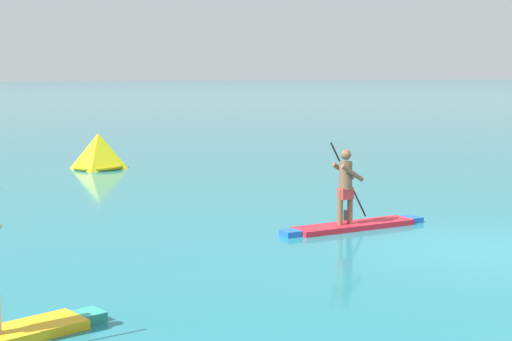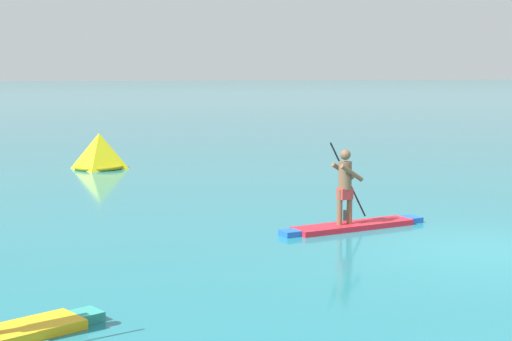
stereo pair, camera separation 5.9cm
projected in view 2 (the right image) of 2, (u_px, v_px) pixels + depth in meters
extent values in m
plane|color=#1E727F|center=(485.00, 251.00, 13.46)|extent=(440.00, 440.00, 0.00)
cube|color=teal|center=(87.00, 316.00, 9.72)|extent=(0.45, 0.48, 0.12)
cube|color=red|center=(353.00, 226.00, 15.35)|extent=(2.67, 1.15, 0.11)
cube|color=blue|center=(411.00, 219.00, 16.03)|extent=(0.41, 0.47, 0.11)
cube|color=blue|center=(290.00, 233.00, 14.66)|extent=(0.40, 0.41, 0.11)
cylinder|color=brown|center=(349.00, 206.00, 15.25)|extent=(0.11, 0.11, 0.71)
cylinder|color=brown|center=(340.00, 207.00, 15.14)|extent=(0.11, 0.11, 0.71)
cube|color=red|center=(345.00, 194.00, 15.16)|extent=(0.30, 0.27, 0.22)
cylinder|color=brown|center=(345.00, 175.00, 15.11)|extent=(0.26, 0.26, 0.54)
sphere|color=brown|center=(345.00, 155.00, 15.06)|extent=(0.21, 0.21, 0.21)
cylinder|color=brown|center=(343.00, 171.00, 15.26)|extent=(0.54, 0.22, 0.39)
cylinder|color=brown|center=(352.00, 173.00, 14.99)|extent=(0.54, 0.22, 0.39)
cylinder|color=black|center=(348.00, 180.00, 15.64)|extent=(0.90, 0.24, 1.59)
cube|color=black|center=(347.00, 218.00, 15.74)|extent=(0.12, 0.21, 0.32)
pyramid|color=yellow|center=(99.00, 151.00, 24.65)|extent=(1.74, 1.74, 1.14)
torus|color=olive|center=(100.00, 167.00, 24.72)|extent=(1.62, 1.62, 0.12)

